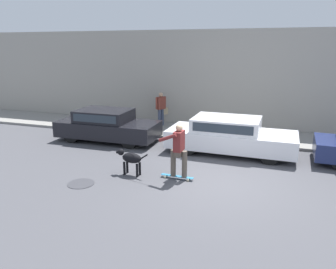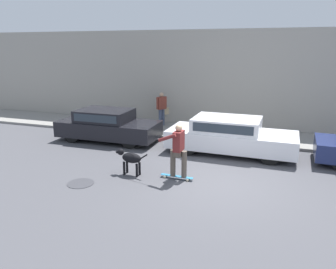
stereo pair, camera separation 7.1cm
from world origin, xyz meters
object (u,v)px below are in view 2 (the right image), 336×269
parked_car_0 (108,126)px  skateboarder (178,149)px  pedestrian_with_bag (162,108)px  parked_car_1 (230,136)px  dog (130,158)px

parked_car_0 → skateboarder: skateboarder is taller
skateboarder → pedestrian_with_bag: size_ratio=1.42×
parked_car_1 → pedestrian_with_bag: size_ratio=2.91×
parked_car_0 → pedestrian_with_bag: pedestrian_with_bag is taller
parked_car_0 → dog: (2.41, -3.01, -0.11)m
parked_car_1 → skateboarder: (-1.00, -2.89, 0.29)m
parked_car_0 → parked_car_1: (4.83, 0.00, 0.01)m
skateboarder → dog: bearing=6.5°
dog → pedestrian_with_bag: bearing=-74.1°
parked_car_1 → skateboarder: size_ratio=2.04×
parked_car_0 → pedestrian_with_bag: (1.29, 2.71, 0.34)m
parked_car_1 → skateboarder: bearing=-108.0°
skateboarder → pedestrian_with_bag: (-2.53, 5.60, 0.04)m
parked_car_0 → pedestrian_with_bag: bearing=63.8°
skateboarder → parked_car_0: bearing=-35.6°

